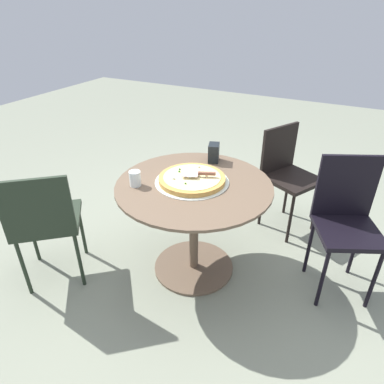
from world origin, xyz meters
The scene contains 9 objects.
ground_plane centered at (0.00, 0.00, 0.00)m, with size 10.00×10.00×0.00m, color gray.
patio_table centered at (0.00, 0.00, 0.49)m, with size 0.98×0.98×0.68m.
pizza_on_tray centered at (-0.02, -0.02, 0.70)m, with size 0.46×0.46×0.05m.
pizza_server centered at (-0.03, 0.02, 0.74)m, with size 0.13×0.21×0.02m.
drinking_cup centered at (0.18, -0.31, 0.73)m, with size 0.07×0.07×0.09m, color silver.
napkin_dispenser centered at (-0.36, -0.03, 0.74)m, with size 0.10×0.07×0.13m, color black.
patio_chair_near centered at (0.52, -0.77, 0.49)m, with size 0.56×0.56×0.83m.
patio_chair_far centered at (-0.83, 0.40, 0.50)m, with size 0.50×0.50×0.83m.
patio_chair_corner centered at (-0.31, 0.88, 0.52)m, with size 0.48×0.48×0.88m.
Camera 1 is at (1.65, 0.83, 1.68)m, focal length 31.73 mm.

